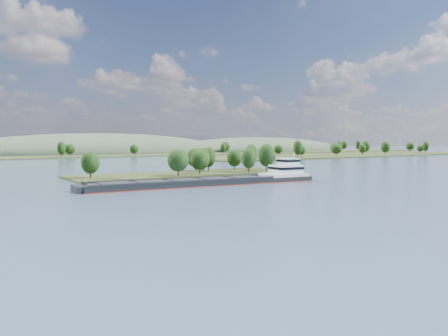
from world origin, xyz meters
TOP-DOWN VIEW (x-y plane):
  - ground at (0.00, 120.00)m, footprint 1800.00×1800.00m
  - tree_island at (6.23, 178.69)m, footprint 100.00×30.82m
  - right_bank at (231.71, 299.54)m, footprint 320.00×90.00m
  - back_shoreline at (9.51, 399.82)m, footprint 900.00×60.00m
  - hill_east at (260.00, 470.00)m, footprint 260.00×140.00m
  - hill_west at (60.00, 500.00)m, footprint 320.00×160.00m
  - cargo_barge at (-9.84, 136.91)m, footprint 84.03×15.81m

SIDE VIEW (x-z plane):
  - ground at x=0.00m, z-range 0.00..0.00m
  - hill_east at x=260.00m, z-range -18.00..18.00m
  - hill_west at x=60.00m, z-range -22.00..22.00m
  - back_shoreline at x=9.51m, z-range -6.52..7.96m
  - right_bank at x=231.71m, z-range -6.68..8.75m
  - cargo_barge at x=-9.84m, z-range -4.23..7.07m
  - tree_island at x=6.23m, z-range -2.89..10.85m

